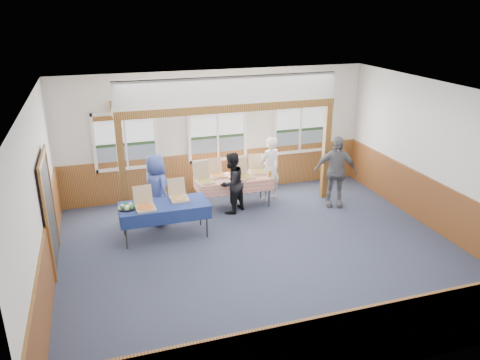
# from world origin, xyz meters

# --- Properties ---
(floor) EXTENTS (8.00, 8.00, 0.00)m
(floor) POSITION_xyz_m (0.00, 0.00, 0.00)
(floor) COLOR #2B3147
(floor) RESTS_ON ground
(ceiling) EXTENTS (8.00, 8.00, 0.00)m
(ceiling) POSITION_xyz_m (0.00, 0.00, 3.20)
(ceiling) COLOR white
(ceiling) RESTS_ON wall_back
(wall_back) EXTENTS (8.00, 0.00, 8.00)m
(wall_back) POSITION_xyz_m (0.00, 3.50, 1.60)
(wall_back) COLOR silver
(wall_back) RESTS_ON floor
(wall_front) EXTENTS (8.00, 0.00, 8.00)m
(wall_front) POSITION_xyz_m (0.00, -3.50, 1.60)
(wall_front) COLOR silver
(wall_front) RESTS_ON floor
(wall_left) EXTENTS (0.00, 8.00, 8.00)m
(wall_left) POSITION_xyz_m (-4.00, 0.00, 1.60)
(wall_left) COLOR silver
(wall_left) RESTS_ON floor
(wall_right) EXTENTS (0.00, 8.00, 8.00)m
(wall_right) POSITION_xyz_m (4.00, 0.00, 1.60)
(wall_right) COLOR silver
(wall_right) RESTS_ON floor
(wainscot_back) EXTENTS (7.98, 0.05, 1.10)m
(wainscot_back) POSITION_xyz_m (0.00, 3.48, 0.55)
(wainscot_back) COLOR brown
(wainscot_back) RESTS_ON floor
(wainscot_front) EXTENTS (7.98, 0.05, 1.10)m
(wainscot_front) POSITION_xyz_m (0.00, -3.48, 0.55)
(wainscot_front) COLOR brown
(wainscot_front) RESTS_ON floor
(wainscot_left) EXTENTS (0.05, 6.98, 1.10)m
(wainscot_left) POSITION_xyz_m (-3.98, 0.00, 0.55)
(wainscot_left) COLOR brown
(wainscot_left) RESTS_ON floor
(wainscot_right) EXTENTS (0.05, 6.98, 1.10)m
(wainscot_right) POSITION_xyz_m (3.98, 0.00, 0.55)
(wainscot_right) COLOR brown
(wainscot_right) RESTS_ON floor
(cased_opening) EXTENTS (0.06, 1.30, 2.10)m
(cased_opening) POSITION_xyz_m (-3.96, 0.90, 1.05)
(cased_opening) COLOR #2C2C2C
(cased_opening) RESTS_ON wall_left
(window_left) EXTENTS (1.56, 0.10, 1.46)m
(window_left) POSITION_xyz_m (-2.30, 3.46, 1.68)
(window_left) COLOR white
(window_left) RESTS_ON wall_back
(window_mid) EXTENTS (1.56, 0.10, 1.46)m
(window_mid) POSITION_xyz_m (0.00, 3.46, 1.68)
(window_mid) COLOR white
(window_mid) RESTS_ON wall_back
(window_right) EXTENTS (1.56, 0.10, 1.46)m
(window_right) POSITION_xyz_m (2.30, 3.46, 1.68)
(window_right) COLOR white
(window_right) RESTS_ON wall_back
(post_left) EXTENTS (0.15, 0.15, 2.40)m
(post_left) POSITION_xyz_m (-2.50, 2.30, 1.20)
(post_left) COLOR brown
(post_left) RESTS_ON floor
(post_right) EXTENTS (0.15, 0.15, 2.40)m
(post_right) POSITION_xyz_m (2.50, 2.30, 1.20)
(post_right) COLOR brown
(post_right) RESTS_ON floor
(cross_beam) EXTENTS (5.15, 0.18, 0.18)m
(cross_beam) POSITION_xyz_m (0.00, 2.30, 2.49)
(cross_beam) COLOR brown
(cross_beam) RESTS_ON post_left
(table_left) EXTENTS (2.03, 1.51, 0.76)m
(table_left) POSITION_xyz_m (-1.75, 1.33, 0.70)
(table_left) COLOR #2C2C2C
(table_left) RESTS_ON floor
(table_right) EXTENTS (1.95, 1.18, 0.76)m
(table_right) POSITION_xyz_m (0.11, 2.44, 0.70)
(table_right) COLOR #2C2C2C
(table_right) RESTS_ON floor
(pizza_box_a) EXTENTS (0.42, 0.50, 0.43)m
(pizza_box_a) POSITION_xyz_m (-2.16, 1.23, 0.82)
(pizza_box_a) COLOR tan
(pizza_box_a) RESTS_ON table_left
(pizza_box_b) EXTENTS (0.40, 0.48, 0.41)m
(pizza_box_b) POSITION_xyz_m (-1.41, 1.50, 0.82)
(pizza_box_b) COLOR tan
(pizza_box_b) RESTS_ON table_left
(pizza_box_c) EXTENTS (0.44, 0.53, 0.44)m
(pizza_box_c) POSITION_xyz_m (-0.64, 2.34, 0.82)
(pizza_box_c) COLOR tan
(pizza_box_c) RESTS_ON table_right
(pizza_box_d) EXTENTS (0.42, 0.50, 0.41)m
(pizza_box_d) POSITION_xyz_m (-0.24, 2.63, 0.82)
(pizza_box_d) COLOR tan
(pizza_box_d) RESTS_ON table_right
(pizza_box_e) EXTENTS (0.48, 0.55, 0.43)m
(pizza_box_e) POSITION_xyz_m (0.35, 2.36, 0.82)
(pizza_box_e) COLOR tan
(pizza_box_e) RESTS_ON table_right
(pizza_box_f) EXTENTS (0.47, 0.54, 0.42)m
(pizza_box_f) POSITION_xyz_m (0.77, 2.58, 0.82)
(pizza_box_f) COLOR tan
(pizza_box_f) RESTS_ON table_right
(veggie_tray) EXTENTS (0.40, 0.40, 0.09)m
(veggie_tray) POSITION_xyz_m (-2.50, 1.33, 0.79)
(veggie_tray) COLOR black
(veggie_tray) RESTS_ON table_left
(drink_glass) EXTENTS (0.07, 0.07, 0.15)m
(drink_glass) POSITION_xyz_m (0.96, 2.19, 0.83)
(drink_glass) COLOR #996819
(drink_glass) RESTS_ON table_right
(woman_white) EXTENTS (0.70, 0.57, 1.65)m
(woman_white) POSITION_xyz_m (1.10, 2.56, 0.83)
(woman_white) COLOR white
(woman_white) RESTS_ON floor
(woman_black) EXTENTS (0.92, 0.88, 1.49)m
(woman_black) POSITION_xyz_m (-0.04, 2.11, 0.74)
(woman_black) COLOR black
(woman_black) RESTS_ON floor
(man_blue) EXTENTS (0.79, 0.93, 1.62)m
(man_blue) POSITION_xyz_m (-1.80, 2.09, 0.81)
(man_blue) COLOR #3D4E99
(man_blue) RESTS_ON floor
(person_grey) EXTENTS (1.12, 0.78, 1.77)m
(person_grey) POSITION_xyz_m (2.49, 1.74, 0.88)
(person_grey) COLOR slate
(person_grey) RESTS_ON floor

